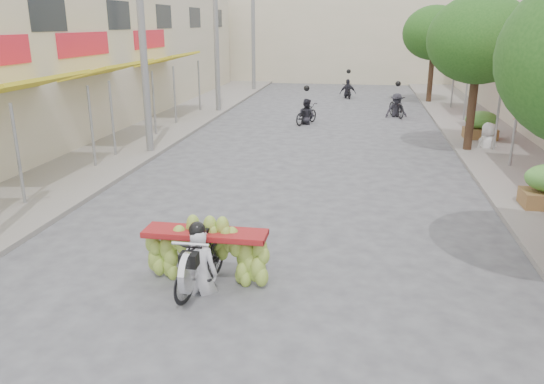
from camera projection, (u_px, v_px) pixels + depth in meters
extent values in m
cube|color=gray|center=(141.00, 133.00, 21.34)|extent=(4.00, 60.00, 0.12)
cube|color=gray|center=(508.00, 146.00, 19.13)|extent=(4.00, 60.00, 0.12)
cube|color=beige|center=(2.00, 59.00, 20.30)|extent=(8.00, 40.00, 6.00)
cube|color=gold|center=(24.00, 85.00, 13.96)|extent=(1.77, 4.00, 0.53)
cylinder|color=slate|center=(18.00, 157.00, 12.59)|extent=(0.08, 0.08, 2.55)
cylinder|color=slate|center=(92.00, 128.00, 15.97)|extent=(0.08, 0.08, 2.55)
cube|color=gold|center=(110.00, 69.00, 18.66)|extent=(1.77, 4.00, 0.53)
cylinder|color=slate|center=(112.00, 120.00, 17.29)|extent=(0.08, 0.08, 2.55)
cylinder|color=slate|center=(154.00, 104.00, 20.67)|extent=(0.08, 0.08, 2.55)
cube|color=red|center=(84.00, 44.00, 18.54)|extent=(0.10, 3.50, 0.80)
cube|color=gold|center=(169.00, 59.00, 24.30)|extent=(1.77, 4.00, 0.53)
cylinder|color=slate|center=(175.00, 96.00, 22.93)|extent=(0.08, 0.08, 2.55)
cylinder|color=slate|center=(199.00, 87.00, 26.31)|extent=(0.08, 0.08, 2.55)
cube|color=red|center=(150.00, 39.00, 24.18)|extent=(0.10, 3.50, 0.80)
cube|color=#1E2328|center=(48.00, 13.00, 16.36)|extent=(0.08, 2.00, 1.10)
cube|color=#1E2328|center=(118.00, 15.00, 21.06)|extent=(0.08, 2.00, 1.10)
cube|color=#1E2328|center=(163.00, 17.00, 25.75)|extent=(0.08, 2.00, 1.10)
cube|color=#1E2328|center=(195.00, 18.00, 30.45)|extent=(0.08, 2.00, 1.10)
cube|color=#1E2328|center=(217.00, 18.00, 35.15)|extent=(0.08, 2.00, 1.10)
cylinder|color=slate|center=(515.00, 129.00, 15.96)|extent=(0.08, 0.08, 2.55)
cube|color=red|center=(514.00, 68.00, 19.23)|extent=(1.77, 4.20, 0.53)
cylinder|color=slate|center=(498.00, 116.00, 18.02)|extent=(0.08, 0.08, 2.55)
cylinder|color=slate|center=(476.00, 101.00, 21.59)|extent=(0.08, 0.08, 2.55)
cube|color=red|center=(481.00, 58.00, 24.86)|extent=(1.77, 4.20, 0.53)
cylinder|color=slate|center=(466.00, 94.00, 23.66)|extent=(0.08, 0.08, 2.55)
cylinder|color=slate|center=(453.00, 85.00, 27.23)|extent=(0.08, 0.08, 2.55)
cube|color=beige|center=(343.00, 34.00, 40.79)|extent=(20.00, 6.00, 7.00)
cylinder|color=slate|center=(142.00, 33.00, 17.07)|extent=(0.24, 0.24, 8.00)
cylinder|color=slate|center=(216.00, 30.00, 25.52)|extent=(0.24, 0.24, 8.00)
cylinder|color=slate|center=(253.00, 28.00, 33.98)|extent=(0.24, 0.24, 8.00)
cylinder|color=#3A2719|center=(472.00, 107.00, 17.97)|extent=(0.28, 0.28, 3.20)
ellipsoid|color=#245318|center=(479.00, 39.00, 17.30)|extent=(3.40, 3.40, 2.90)
cylinder|color=#3A2719|center=(431.00, 74.00, 29.24)|extent=(0.28, 0.28, 3.20)
ellipsoid|color=#245318|center=(434.00, 33.00, 28.57)|extent=(3.40, 3.40, 2.90)
cube|color=brown|center=(480.00, 132.00, 20.10)|extent=(1.20, 0.80, 0.50)
ellipsoid|color=#4F9537|center=(482.00, 117.00, 19.92)|extent=(1.20, 0.88, 0.66)
imported|color=black|center=(200.00, 262.00, 8.83)|extent=(0.85, 1.80, 1.02)
cylinder|color=silver|center=(188.00, 273.00, 8.19)|extent=(0.10, 0.66, 0.66)
cube|color=black|center=(189.00, 260.00, 8.23)|extent=(0.28, 0.22, 0.22)
cylinder|color=silver|center=(190.00, 244.00, 8.26)|extent=(0.60, 0.05, 0.05)
cube|color=maroon|center=(205.00, 233.00, 9.05)|extent=(2.12, 0.55, 0.10)
imported|color=silver|center=(198.00, 228.00, 8.59)|extent=(0.61, 0.45, 1.68)
sphere|color=black|center=(195.00, 180.00, 8.32)|extent=(0.28, 0.28, 0.28)
imported|color=white|center=(490.00, 123.00, 18.42)|extent=(1.00, 0.81, 1.77)
imported|color=black|center=(306.00, 114.00, 23.55)|extent=(1.19, 1.71, 0.90)
imported|color=#26252D|center=(306.00, 99.00, 23.34)|extent=(0.92, 0.76, 1.65)
sphere|color=black|center=(307.00, 88.00, 23.21)|extent=(0.26, 0.26, 0.26)
imported|color=black|center=(396.00, 106.00, 25.26)|extent=(1.08, 1.86, 1.05)
imported|color=#26252D|center=(397.00, 93.00, 25.07)|extent=(1.18, 0.87, 1.65)
sphere|color=black|center=(398.00, 84.00, 24.94)|extent=(0.26, 0.26, 0.26)
imported|color=black|center=(348.00, 91.00, 31.64)|extent=(0.84, 1.53, 0.81)
imported|color=#26252D|center=(348.00, 79.00, 31.42)|extent=(1.06, 0.74, 1.65)
sphere|color=black|center=(349.00, 71.00, 31.28)|extent=(0.26, 0.26, 0.26)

